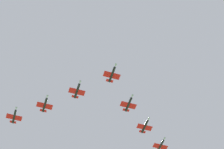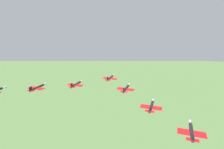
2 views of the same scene
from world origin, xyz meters
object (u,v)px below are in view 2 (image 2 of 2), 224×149
jet_starboard_inner (126,88)px  jet_port_trail (191,131)px  jet_port_outer (37,88)px  jet_lead (110,78)px  jet_port_inner (76,84)px  jet_starboard_outer (151,106)px

jet_starboard_inner → jet_port_trail: (24.47, -27.44, -1.73)m
jet_port_outer → jet_port_trail: bearing=-9.9°
jet_starboard_inner → jet_port_outer: jet_port_outer is taller
jet_lead → jet_starboard_inner: jet_starboard_inner is taller
jet_port_inner → jet_port_trail: size_ratio=1.00×
jet_port_trail → jet_starboard_outer: bearing=138.9°
jet_lead → jet_starboard_inner: size_ratio=1.00×
jet_port_trail → jet_port_inner: bearing=155.4°
jet_lead → jet_port_outer: bearing=-133.8°
jet_lead → jet_port_trail: jet_lead is taller
jet_lead → jet_port_inner: size_ratio=1.00×
jet_starboard_inner → jet_port_outer: bearing=-162.3°
jet_starboard_inner → jet_port_trail: bearing=-42.5°
jet_starboard_inner → jet_starboard_outer: jet_starboard_inner is taller
jet_port_inner → jet_port_trail: 59.65m
jet_lead → jet_port_trail: bearing=-44.6°
jet_starboard_outer → jet_lead: bearing=133.8°
jet_port_inner → jet_starboard_outer: (39.16, -17.03, -0.02)m
jet_port_inner → jet_port_outer: 18.80m
jet_port_outer → jet_lead: bearing=46.2°
jet_port_outer → jet_port_trail: size_ratio=1.00×
jet_lead → jet_port_outer: (-29.84, -25.37, 0.55)m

